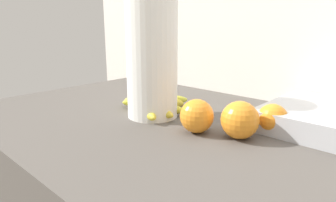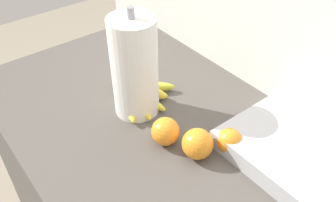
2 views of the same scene
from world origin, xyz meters
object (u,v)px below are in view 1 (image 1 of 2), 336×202
at_px(banana_bunch, 150,105).
at_px(paper_towel_roll, 152,60).
at_px(orange_back_left, 272,119).
at_px(orange_right, 197,116).
at_px(orange_front, 240,120).

distance_m(banana_bunch, paper_towel_roll, 0.14).
bearing_deg(banana_bunch, orange_back_left, 11.25).
relative_size(banana_bunch, orange_back_left, 3.33).
distance_m(orange_right, orange_front, 0.09).
xyz_separation_m(orange_front, paper_towel_roll, (-0.25, -0.02, 0.11)).
bearing_deg(paper_towel_roll, orange_back_left, 17.85).
bearing_deg(orange_back_left, orange_right, -138.70).
bearing_deg(orange_front, banana_bunch, 177.50).
xyz_separation_m(banana_bunch, paper_towel_roll, (0.04, -0.03, 0.13)).
bearing_deg(banana_bunch, orange_right, -13.17).
height_order(orange_back_left, paper_towel_roll, paper_towel_roll).
distance_m(banana_bunch, orange_right, 0.20).
bearing_deg(banana_bunch, paper_towel_roll, -36.55).
xyz_separation_m(banana_bunch, orange_right, (0.20, -0.05, 0.02)).
bearing_deg(orange_right, orange_front, 21.01).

